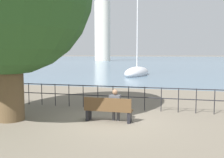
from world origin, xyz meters
The scene contains 7 objects.
ground_plane centered at (0.00, 0.00, 0.00)m, with size 1000.00×1000.00×0.00m, color #706656.
harbor_water centered at (0.00, 159.04, 0.00)m, with size 600.00×300.00×0.01m.
park_bench centered at (0.00, -0.06, 0.43)m, with size 1.76×0.45×0.90m.
seated_person_left centered at (0.24, 0.02, 0.66)m, with size 0.39×0.35×1.19m.
promenade_railing centered at (0.00, 2.07, 0.69)m, with size 12.19×0.04×1.05m.
sailboat_2 centered at (-2.04, 20.32, 0.35)m, with size 3.11×6.49×10.84m.
harbor_lighthouse centered at (-25.35, 84.87, 12.81)m, with size 6.05×6.05×27.55m.
Camera 1 is at (2.35, -8.71, 2.46)m, focal length 40.00 mm.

